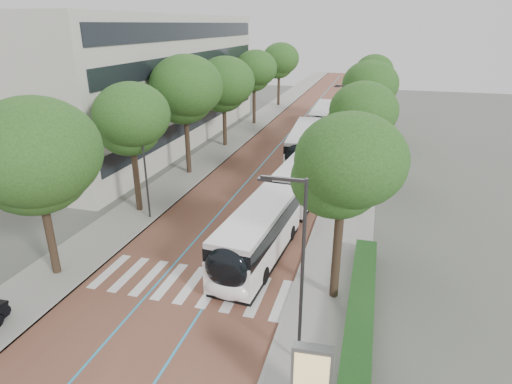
% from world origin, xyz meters
% --- Properties ---
extents(ground, '(160.00, 160.00, 0.00)m').
position_xyz_m(ground, '(0.00, 0.00, 0.00)').
color(ground, '#51544C').
rests_on(ground, ground).
extents(road, '(11.00, 140.00, 0.02)m').
position_xyz_m(road, '(0.00, 40.00, 0.01)').
color(road, brown).
rests_on(road, ground).
extents(sidewalk_left, '(4.00, 140.00, 0.12)m').
position_xyz_m(sidewalk_left, '(-7.50, 40.00, 0.06)').
color(sidewalk_left, gray).
rests_on(sidewalk_left, ground).
extents(sidewalk_right, '(4.00, 140.00, 0.12)m').
position_xyz_m(sidewalk_right, '(7.50, 40.00, 0.06)').
color(sidewalk_right, gray).
rests_on(sidewalk_right, ground).
extents(kerb_left, '(0.20, 140.00, 0.14)m').
position_xyz_m(kerb_left, '(-5.60, 40.00, 0.06)').
color(kerb_left, gray).
rests_on(kerb_left, ground).
extents(kerb_right, '(0.20, 140.00, 0.14)m').
position_xyz_m(kerb_right, '(5.60, 40.00, 0.06)').
color(kerb_right, gray).
rests_on(kerb_right, ground).
extents(zebra_crossing, '(10.55, 3.60, 0.01)m').
position_xyz_m(zebra_crossing, '(0.20, 1.00, 0.03)').
color(zebra_crossing, silver).
rests_on(zebra_crossing, ground).
extents(lane_line_left, '(0.12, 126.00, 0.01)m').
position_xyz_m(lane_line_left, '(-1.60, 40.00, 0.02)').
color(lane_line_left, '#268DBF').
rests_on(lane_line_left, road).
extents(lane_line_right, '(0.12, 126.00, 0.01)m').
position_xyz_m(lane_line_right, '(1.60, 40.00, 0.02)').
color(lane_line_right, '#268DBF').
rests_on(lane_line_right, road).
extents(office_building, '(18.11, 40.00, 14.00)m').
position_xyz_m(office_building, '(-19.47, 28.00, 7.00)').
color(office_building, '#BAB8AC').
rests_on(office_building, ground).
extents(hedge, '(1.20, 14.00, 0.80)m').
position_xyz_m(hedge, '(9.10, 0.00, 0.52)').
color(hedge, '#183F16').
rests_on(hedge, sidewalk_right).
extents(streetlight_near, '(1.82, 0.20, 8.00)m').
position_xyz_m(streetlight_near, '(6.62, -3.00, 4.82)').
color(streetlight_near, '#2E2E30').
rests_on(streetlight_near, sidewalk_right).
extents(streetlight_far, '(1.82, 0.20, 8.00)m').
position_xyz_m(streetlight_far, '(6.62, 22.00, 4.82)').
color(streetlight_far, '#2E2E30').
rests_on(streetlight_far, sidewalk_right).
extents(lamp_post_left, '(0.14, 0.14, 8.00)m').
position_xyz_m(lamp_post_left, '(-6.10, 8.00, 4.12)').
color(lamp_post_left, '#2E2E30').
rests_on(lamp_post_left, sidewalk_left).
extents(trees_left, '(6.48, 61.26, 10.15)m').
position_xyz_m(trees_left, '(-7.50, 24.38, 6.89)').
color(trees_left, black).
rests_on(trees_left, ground).
extents(trees_right, '(5.52, 47.03, 9.25)m').
position_xyz_m(trees_right, '(7.70, 22.50, 6.79)').
color(trees_right, black).
rests_on(trees_right, ground).
extents(lead_bus, '(3.88, 18.53, 3.20)m').
position_xyz_m(lead_bus, '(3.27, 8.38, 1.63)').
color(lead_bus, black).
rests_on(lead_bus, ground).
extents(bus_queued_0, '(3.29, 12.53, 3.20)m').
position_xyz_m(bus_queued_0, '(2.09, 24.92, 1.62)').
color(bus_queued_0, white).
rests_on(bus_queued_0, ground).
extents(bus_queued_1, '(2.75, 12.44, 3.20)m').
position_xyz_m(bus_queued_1, '(2.31, 37.84, 1.62)').
color(bus_queued_1, white).
rests_on(bus_queued_1, ground).
extents(ad_panel, '(1.44, 0.59, 2.94)m').
position_xyz_m(ad_panel, '(7.65, -5.41, 1.66)').
color(ad_panel, '#59595B').
rests_on(ad_panel, sidewalk_right).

